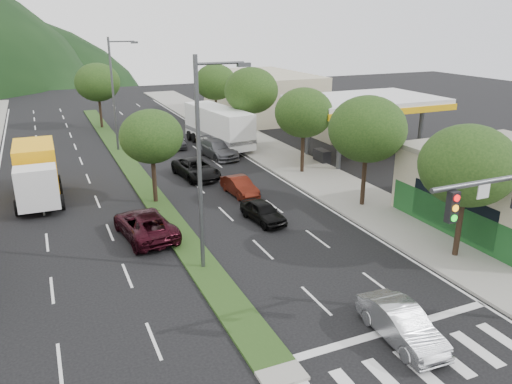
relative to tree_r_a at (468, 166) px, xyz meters
name	(u,v)px	position (x,y,z in m)	size (l,w,h in m)	color
ground	(276,368)	(-12.00, -4.00, -4.82)	(160.00, 160.00, 0.00)	black
sidewalk_right	(279,156)	(0.50, 21.00, -4.75)	(5.00, 90.00, 0.15)	gray
median	(128,164)	(-12.00, 24.00, -4.76)	(1.60, 56.00, 0.12)	#233D16
gas_canopy	(365,104)	(7.00, 18.00, -0.17)	(12.20, 8.20, 5.25)	silver
bldg_right_far	(262,95)	(7.50, 40.00, -2.22)	(10.00, 16.00, 5.20)	beige
tree_r_a	(468,166)	(0.00, 0.00, 0.00)	(4.60, 4.60, 6.63)	black
tree_r_b	(367,129)	(0.00, 8.00, 0.22)	(4.80, 4.80, 6.94)	black
tree_r_c	(304,113)	(0.00, 16.00, -0.07)	(4.40, 4.40, 6.48)	black
tree_r_d	(251,91)	(0.00, 26.00, 0.36)	(5.00, 5.00, 7.17)	black
tree_r_e	(215,82)	(0.00, 36.00, 0.07)	(4.60, 4.60, 6.71)	black
tree_med_near	(151,137)	(-12.00, 14.00, -0.39)	(4.00, 4.00, 6.02)	black
tree_med_far	(97,82)	(-12.00, 40.00, 0.19)	(4.80, 4.80, 6.94)	black
streetlight_near	(203,156)	(-11.79, 4.00, 0.76)	(2.60, 0.25, 10.00)	#47494C
streetlight_mid	(115,89)	(-11.79, 29.00, 0.76)	(2.60, 0.25, 10.00)	#47494C
sedan_silver	(401,324)	(-7.02, -4.42, -4.14)	(1.44, 4.12, 1.36)	#9FA2A7
suv_maroon	(145,224)	(-13.76, 8.80, -4.08)	(2.46, 5.33, 1.48)	black
car_queue_a	(263,212)	(-6.89, 8.23, -4.20)	(1.46, 3.64, 1.24)	black
car_queue_b	(217,149)	(-4.42, 23.23, -4.07)	(2.11, 5.19, 1.51)	#4D4E52
car_queue_c	(240,186)	(-6.37, 13.23, -4.20)	(1.31, 3.75, 1.24)	#52170D
car_queue_d	(196,169)	(-7.91, 18.23, -4.12)	(2.33, 5.06, 1.41)	black
car_queue_e	(175,140)	(-6.87, 28.23, -4.16)	(1.55, 3.86, 1.31)	#545459
box_truck	(37,175)	(-18.93, 17.88, -3.13)	(2.93, 7.30, 3.58)	silver
motorhome	(218,126)	(-3.00, 26.89, -2.88)	(4.00, 9.76, 3.64)	white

